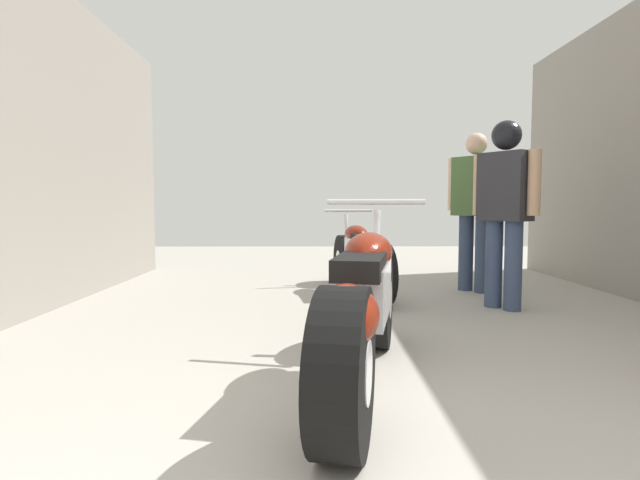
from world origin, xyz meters
name	(u,v)px	position (x,y,z in m)	size (l,w,h in m)	color
ground_plane	(366,325)	(0.00, 3.11, 0.00)	(14.91, 14.91, 0.00)	#A8A399
garage_partition_left	(2,134)	(-2.78, 3.11, 1.48)	(0.08, 6.84, 2.95)	gray
motorcycle_maroon_cruiser	(363,309)	(-0.16, 1.74, 0.41)	(0.75, 2.08, 0.98)	black
motorcycle_black_naked	(361,259)	(0.09, 4.48, 0.37)	(0.63, 1.91, 0.89)	black
mechanic_in_blue	(475,203)	(1.33, 4.61, 0.97)	(0.52, 0.60, 1.71)	#384766
mechanic_with_helmet	(505,197)	(1.30, 3.70, 1.01)	(0.47, 0.60, 1.69)	#384766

